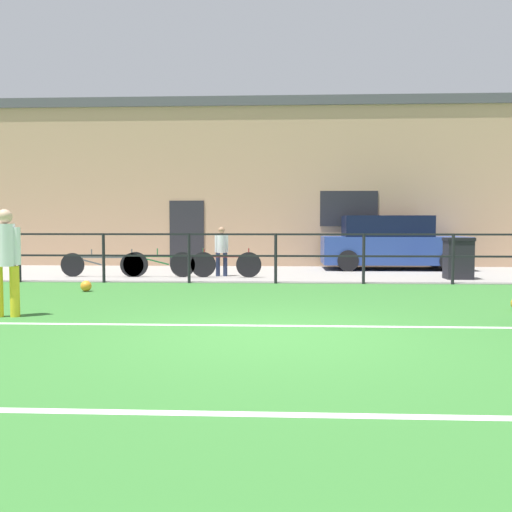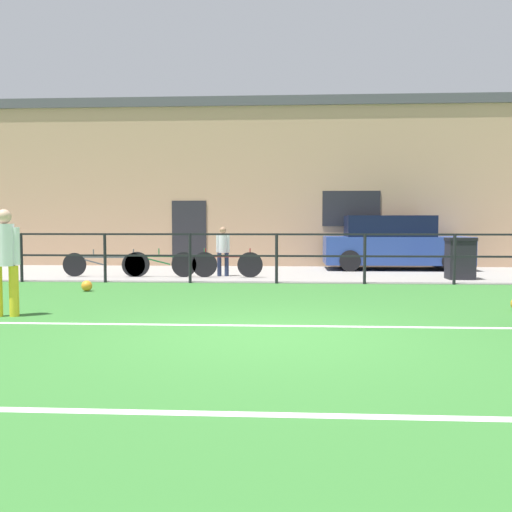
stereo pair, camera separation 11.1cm
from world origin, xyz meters
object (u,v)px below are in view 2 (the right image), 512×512
object	(u,v)px
player_striker	(5,256)
trash_bin_0	(460,258)
bicycle_parked_1	(171,264)
parked_car_red	(394,244)
bicycle_parked_2	(217,264)
bicycle_parked_0	(104,264)
soccer_ball_spare	(87,286)
spectator_child	(223,248)

from	to	relation	value
player_striker	trash_bin_0	size ratio (longest dim) A/B	1.57
bicycle_parked_1	player_striker	bearing A→B (deg)	-101.05
parked_car_red	trash_bin_0	size ratio (longest dim) A/B	4.15
bicycle_parked_1	bicycle_parked_2	size ratio (longest dim) A/B	1.02
bicycle_parked_0	bicycle_parked_2	bearing A→B (deg)	0.00
bicycle_parked_2	trash_bin_0	xyz separation A→B (m)	(5.98, -0.12, 0.18)
soccer_ball_spare	bicycle_parked_1	bearing A→B (deg)	69.23
bicycle_parked_2	spectator_child	bearing A→B (deg)	70.48
bicycle_parked_0	trash_bin_0	distance (m)	8.88
trash_bin_0	spectator_child	bearing A→B (deg)	175.53
player_striker	trash_bin_0	world-z (taller)	player_striker
player_striker	spectator_child	xyz separation A→B (m)	(2.48, 6.39, -0.16)
parked_car_red	trash_bin_0	bearing A→B (deg)	-69.82
parked_car_red	bicycle_parked_0	xyz separation A→B (m)	(-7.81, -2.79, -0.43)
soccer_ball_spare	spectator_child	xyz separation A→B (m)	(2.40, 3.25, 0.63)
bicycle_parked_0	bicycle_parked_2	size ratio (longest dim) A/B	0.93
parked_car_red	bicycle_parked_2	size ratio (longest dim) A/B	1.82
soccer_ball_spare	parked_car_red	xyz separation A→B (m)	(7.19, 5.71, 0.66)
bicycle_parked_0	trash_bin_0	size ratio (longest dim) A/B	2.11
player_striker	bicycle_parked_0	size ratio (longest dim) A/B	0.74
soccer_ball_spare	bicycle_parked_0	distance (m)	2.99
soccer_ball_spare	bicycle_parked_1	world-z (taller)	bicycle_parked_1
bicycle_parked_0	bicycle_parked_1	world-z (taller)	bicycle_parked_1
bicycle_parked_0	bicycle_parked_1	distance (m)	1.72
trash_bin_0	player_striker	bearing A→B (deg)	-144.58
trash_bin_0	bicycle_parked_0	bearing A→B (deg)	179.22
player_striker	bicycle_parked_1	xyz separation A→B (m)	(1.18, 6.05, -0.55)
soccer_ball_spare	bicycle_parked_2	distance (m)	3.71
player_striker	trash_bin_0	bearing A→B (deg)	-152.14
spectator_child	parked_car_red	world-z (taller)	parked_car_red
soccer_ball_spare	trash_bin_0	size ratio (longest dim) A/B	0.22
parked_car_red	bicycle_parked_0	bearing A→B (deg)	-160.35
soccer_ball_spare	bicycle_parked_0	world-z (taller)	bicycle_parked_0
bicycle_parked_2	trash_bin_0	distance (m)	5.99
soccer_ball_spare	player_striker	bearing A→B (deg)	-91.39
soccer_ball_spare	bicycle_parked_0	xyz separation A→B (m)	(-0.62, 2.92, 0.23)
spectator_child	trash_bin_0	xyz separation A→B (m)	(5.86, -0.46, -0.21)
soccer_ball_spare	spectator_child	size ratio (longest dim) A/B	0.17
parked_car_red	bicycle_parked_0	world-z (taller)	parked_car_red
soccer_ball_spare	spectator_child	distance (m)	4.09
spectator_child	trash_bin_0	world-z (taller)	spectator_child
bicycle_parked_1	bicycle_parked_2	bearing A→B (deg)	-0.00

